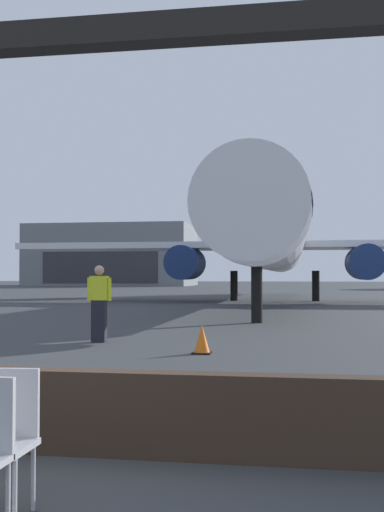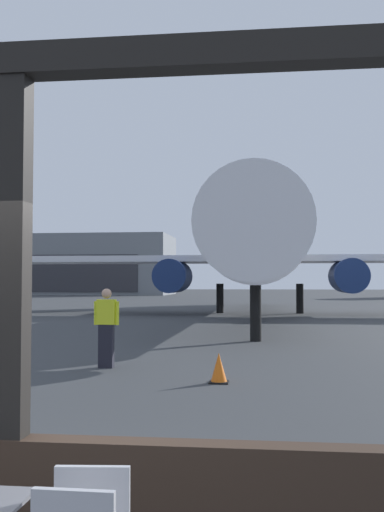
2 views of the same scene
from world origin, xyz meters
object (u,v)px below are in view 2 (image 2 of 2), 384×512
at_px(traffic_cone, 219,369).
at_px(airplane, 259,253).
at_px(distant_hangar, 93,265).
at_px(ground_crew_worker, 106,327).

bearing_deg(traffic_cone, airplane, 88.57).
distance_m(airplane, distant_hangar, 60.27).
xyz_separation_m(airplane, traffic_cone, (-0.58, -22.99, -3.24)).
relative_size(airplane, traffic_cone, 66.28).
bearing_deg(traffic_cone, ground_crew_worker, 146.98).
height_order(ground_crew_worker, distant_hangar, distant_hangar).
xyz_separation_m(traffic_cone, distant_hangar, (-24.87, 77.62, 4.17)).
relative_size(airplane, distant_hangar, 1.58).
distance_m(airplane, traffic_cone, 23.23).
height_order(ground_crew_worker, traffic_cone, ground_crew_worker).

